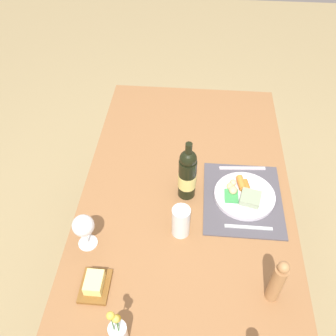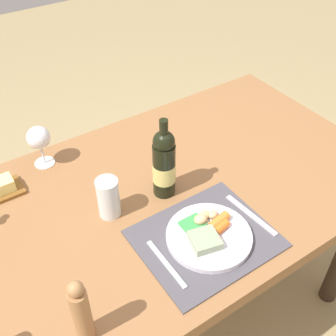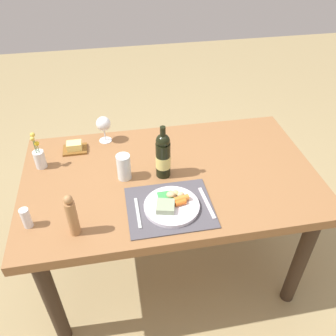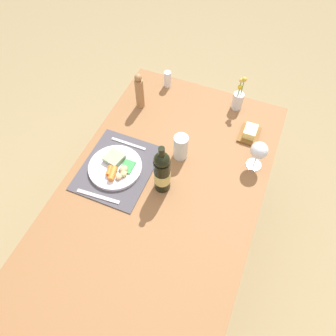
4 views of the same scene
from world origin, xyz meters
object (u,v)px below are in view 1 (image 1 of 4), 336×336
flower_vase (118,333)px  dinner_plate (244,195)px  fork (248,227)px  pepper_mill (277,282)px  wine_glass (83,226)px  water_tumbler (181,223)px  butter_dish (95,284)px  wine_bottle (188,174)px  dining_table (186,202)px  knife (242,168)px

flower_vase → dinner_plate: bearing=-34.3°
fork → pepper_mill: 0.29m
wine_glass → pepper_mill: bearing=-102.9°
dinner_plate → water_tumbler: 0.32m
butter_dish → water_tumbler: size_ratio=0.96×
flower_vase → wine_bottle: wine_bottle is taller
flower_vase → water_tumbler: 0.45m
flower_vase → butter_dish: bearing=34.4°
dining_table → wine_glass: wine_glass is taller
wine_glass → fork: bearing=-79.1°
dining_table → fork: (-0.19, -0.25, 0.11)m
dinner_plate → wine_glass: 0.67m
wine_bottle → water_tumbler: size_ratio=2.11×
dining_table → water_tumbler: bearing=176.8°
dining_table → water_tumbler: size_ratio=11.00×
fork → pepper_mill: (-0.27, -0.06, 0.09)m
butter_dish → wine_bottle: bearing=-33.7°
butter_dish → water_tumbler: water_tumbler is taller
butter_dish → pepper_mill: (0.02, -0.60, 0.08)m
fork → flower_vase: flower_vase is taller
wine_glass → wine_bottle: (0.28, -0.36, 0.01)m
butter_dish → knife: bearing=-41.4°
dinner_plate → fork: (-0.16, -0.01, -0.01)m
butter_dish → flower_vase: bearing=-145.6°
pepper_mill → water_tumbler: size_ratio=1.57×
butter_dish → dinner_plate: bearing=-50.2°
knife → wine_glass: 0.75m
fork → wine_bottle: 0.31m
wine_glass → knife: bearing=-54.0°
dining_table → dinner_plate: (-0.04, -0.24, 0.12)m
dinner_plate → pepper_mill: bearing=-170.8°
fork → wine_bottle: bearing=57.0°
flower_vase → pepper_mill: bearing=-69.1°
wine_glass → flower_vase: (-0.34, -0.18, -0.05)m
dinner_plate → fork: size_ratio=1.36×
wine_glass → butter_dish: wine_glass is taller
flower_vase → pepper_mill: size_ratio=0.97×
butter_dish → pepper_mill: size_ratio=0.61×
dinner_plate → knife: (0.17, -0.00, -0.01)m
fork → butter_dish: (-0.29, 0.54, 0.01)m
knife → butter_dish: 0.81m
dining_table → pepper_mill: size_ratio=7.01×
water_tumbler → butter_dish: bearing=132.0°
fork → butter_dish: 0.62m
fork → butter_dish: bearing=117.7°
fork → water_tumbler: bearing=97.6°
wine_bottle → knife: bearing=-55.9°
dining_table → wine_bottle: 0.22m
dinner_plate → pepper_mill: (-0.43, -0.07, 0.08)m
flower_vase → pepper_mill: pepper_mill is taller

